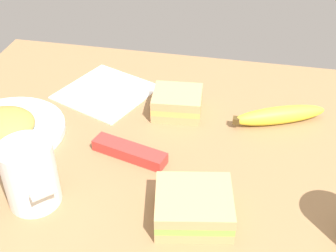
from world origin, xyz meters
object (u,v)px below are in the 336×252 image
at_px(plate_of_food, 5,128).
at_px(coffee_mug_black, 30,174).
at_px(banana, 279,115).
at_px(sandwich_main, 194,206).
at_px(snack_bar, 129,152).
at_px(sandwich_side, 179,103).
at_px(paper_napkin, 106,92).

distance_m(plate_of_food, coffee_mug_black, 0.19).
distance_m(coffee_mug_black, banana, 0.45).
bearing_deg(sandwich_main, snack_bar, 138.10).
distance_m(banana, snack_bar, 0.29).
bearing_deg(plate_of_food, coffee_mug_black, -49.42).
bearing_deg(sandwich_side, sandwich_main, -74.85).
height_order(plate_of_food, snack_bar, plate_of_food).
distance_m(coffee_mug_black, sandwich_side, 0.32).
xyz_separation_m(coffee_mug_black, banana, (0.35, 0.28, -0.04)).
bearing_deg(coffee_mug_black, plate_of_food, 130.58).
bearing_deg(snack_bar, sandwich_main, -26.50).
bearing_deg(sandwich_main, banana, 65.96).
relative_size(plate_of_food, banana, 1.19).
distance_m(coffee_mug_black, paper_napkin, 0.32).
distance_m(snack_bar, paper_napkin, 0.21).
bearing_deg(sandwich_main, plate_of_food, 160.26).
height_order(banana, snack_bar, banana).
xyz_separation_m(sandwich_main, sandwich_side, (-0.07, 0.26, 0.00)).
distance_m(plate_of_food, snack_bar, 0.23).
bearing_deg(coffee_mug_black, sandwich_main, 3.38).
xyz_separation_m(plate_of_food, banana, (0.48, 0.13, 0.00)).
bearing_deg(banana, coffee_mug_black, -141.98).
bearing_deg(snack_bar, plate_of_food, -168.40).
relative_size(plate_of_food, snack_bar, 1.60).
height_order(sandwich_side, banana, sandwich_side).
xyz_separation_m(plate_of_food, sandwich_side, (0.29, 0.13, 0.01)).
xyz_separation_m(plate_of_food, sandwich_main, (0.36, -0.13, 0.01)).
xyz_separation_m(coffee_mug_black, paper_napkin, (0.01, 0.31, -0.05)).
bearing_deg(paper_napkin, sandwich_main, -52.62).
bearing_deg(snack_bar, paper_napkin, 134.14).
distance_m(sandwich_main, snack_bar, 0.17).
relative_size(sandwich_side, banana, 0.56).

